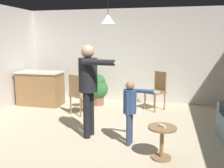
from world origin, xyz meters
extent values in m
plane|color=beige|center=(0.00, 0.00, 0.00)|extent=(7.68, 7.68, 0.00)
cube|color=beige|center=(0.00, 3.20, 1.35)|extent=(6.40, 0.10, 2.70)
cylinder|color=olive|center=(2.12, 1.02, 0.03)|extent=(0.05, 0.05, 0.06)
cube|color=olive|center=(-2.45, 2.17, 0.45)|extent=(1.20, 0.60, 0.91)
cube|color=beige|center=(-2.45, 2.17, 0.93)|extent=(1.26, 0.66, 0.04)
cylinder|color=olive|center=(0.99, -0.35, 0.51)|extent=(0.44, 0.44, 0.03)
cylinder|color=olive|center=(0.99, -0.35, 0.24)|extent=(0.06, 0.06, 0.49)
cylinder|color=olive|center=(0.99, -0.35, 0.01)|extent=(0.31, 0.31, 0.03)
cylinder|color=black|center=(-0.39, 0.35, 0.44)|extent=(0.13, 0.13, 0.88)
cylinder|color=black|center=(-0.41, 0.17, 0.44)|extent=(0.13, 0.13, 0.88)
cylinder|color=black|center=(-0.40, 0.26, 1.19)|extent=(0.35, 0.35, 0.62)
sphere|color=tan|center=(-0.40, 0.26, 1.62)|extent=(0.24, 0.24, 0.24)
cylinder|color=black|center=(-0.37, 0.46, 1.16)|extent=(0.10, 0.10, 0.58)
cylinder|color=black|center=(-0.13, 0.02, 1.45)|extent=(0.59, 0.17, 0.10)
cube|color=white|center=(0.19, -0.02, 1.45)|extent=(0.13, 0.05, 0.04)
cylinder|color=#384260|center=(0.43, 0.12, 0.29)|extent=(0.08, 0.08, 0.58)
cylinder|color=#384260|center=(0.41, 0.00, 0.29)|extent=(0.08, 0.08, 0.58)
cylinder|color=navy|center=(0.42, 0.06, 0.78)|extent=(0.23, 0.23, 0.41)
sphere|color=#9E7556|center=(0.42, 0.06, 1.06)|extent=(0.16, 0.16, 0.16)
cylinder|color=navy|center=(0.63, 0.16, 0.95)|extent=(0.39, 0.12, 0.07)
cube|color=white|center=(0.85, 0.13, 0.95)|extent=(0.13, 0.05, 0.04)
cylinder|color=navy|center=(0.40, -0.07, 0.76)|extent=(0.07, 0.07, 0.39)
cylinder|color=olive|center=(0.98, 2.39, 0.23)|extent=(0.04, 0.04, 0.45)
cylinder|color=olive|center=(0.70, 2.63, 0.23)|extent=(0.04, 0.04, 0.45)
cylinder|color=olive|center=(0.75, 2.12, 0.23)|extent=(0.04, 0.04, 0.45)
cylinder|color=olive|center=(0.47, 2.35, 0.23)|extent=(0.04, 0.04, 0.45)
cube|color=#7F664C|center=(0.72, 2.37, 0.47)|extent=(0.59, 0.59, 0.05)
cube|color=olive|center=(0.85, 2.52, 0.75)|extent=(0.31, 0.27, 0.50)
cylinder|color=olive|center=(-1.28, 1.50, 0.23)|extent=(0.04, 0.04, 0.45)
cylinder|color=olive|center=(-0.96, 1.34, 0.23)|extent=(0.04, 0.04, 0.45)
cylinder|color=olive|center=(-1.11, 1.82, 0.23)|extent=(0.04, 0.04, 0.45)
cylinder|color=olive|center=(-0.79, 1.66, 0.23)|extent=(0.04, 0.04, 0.45)
cube|color=#997F60|center=(-1.04, 1.58, 0.47)|extent=(0.57, 0.57, 0.05)
cube|color=olive|center=(-1.12, 1.41, 0.75)|extent=(0.35, 0.21, 0.50)
cylinder|color=brown|center=(-0.87, 2.51, 0.13)|extent=(0.33, 0.33, 0.26)
sphere|color=#2D6B33|center=(-0.87, 2.51, 0.46)|extent=(0.57, 0.57, 0.57)
sphere|color=#2D6B33|center=(-0.87, 2.51, 0.66)|extent=(0.43, 0.43, 0.43)
cube|color=white|center=(0.98, -0.37, 0.54)|extent=(0.12, 0.12, 0.04)
cone|color=silver|center=(-0.24, 1.18, 2.25)|extent=(0.32, 0.32, 0.20)
cylinder|color=black|center=(-0.24, 1.18, 2.52)|extent=(0.01, 0.01, 0.36)
camera|label=1|loc=(1.04, -4.04, 1.84)|focal=39.69mm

